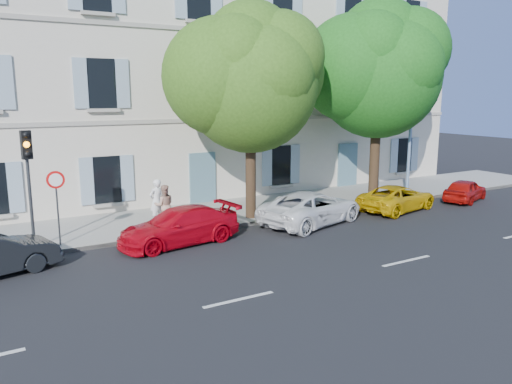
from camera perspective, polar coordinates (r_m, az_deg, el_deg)
ground at (r=19.35m, az=8.14°, el=-4.48°), size 90.00×90.00×0.00m
sidewalk at (r=22.87m, az=1.24°, el=-1.76°), size 36.00×4.50×0.15m
kerb at (r=21.10m, az=4.31°, el=-2.87°), size 36.00×0.16×0.16m
building at (r=27.39m, az=-5.15°, el=12.80°), size 28.00×7.00×12.00m
car_red_coupe at (r=17.66m, az=-8.78°, el=-3.88°), size 4.56×2.28×1.27m
car_white_coupe at (r=20.24m, az=6.36°, el=-1.81°), size 5.21×3.43×1.33m
car_yellow_supercar at (r=23.35m, az=15.83°, el=-0.65°), size 4.45×2.71×1.15m
car_red_hatchback at (r=26.51m, az=22.79°, el=0.21°), size 3.50×2.34×1.11m
tree_left at (r=20.13m, az=-0.63°, el=12.12°), size 5.38×5.38×8.35m
tree_right at (r=25.10m, az=13.80°, el=12.71°), size 5.93×5.93×9.13m
traffic_light at (r=17.56m, az=-24.63°, el=2.92°), size 0.34×0.44×3.89m
road_sign at (r=17.75m, az=-21.84°, el=-0.01°), size 0.58×0.15×2.54m
street_lamp at (r=25.90m, az=17.65°, el=9.36°), size 0.37×1.69×7.87m
pedestrian_a at (r=20.01m, az=-11.28°, el=-1.04°), size 0.73×0.58×1.76m
pedestrian_b at (r=19.63m, az=-10.44°, el=-1.48°), size 0.88×0.75×1.59m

